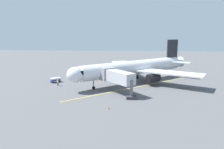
{
  "coord_description": "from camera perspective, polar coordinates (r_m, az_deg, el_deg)",
  "views": [
    {
      "loc": [
        2.0,
        57.19,
        13.07
      ],
      "look_at": [
        6.39,
        5.81,
        3.0
      ],
      "focal_mm": 32.99,
      "sensor_mm": 36.0,
      "label": 1
    }
  ],
  "objects": [
    {
      "name": "safety_cone_nose_right",
      "position": [
        59.26,
        -7.37,
        -1.51
      ],
      "size": [
        0.32,
        0.32,
        0.55
      ],
      "primitive_type": "cone",
      "color": "#F2590F",
      "rests_on": "ground"
    },
    {
      "name": "safety_cone_nose_left",
      "position": [
        58.38,
        -4.26,
        -1.64
      ],
      "size": [
        0.32,
        0.32,
        0.55
      ],
      "primitive_type": "cone",
      "color": "#F2590F",
      "rests_on": "ground"
    },
    {
      "name": "jet_bridge",
      "position": [
        46.4,
        0.85,
        -0.52
      ],
      "size": [
        8.98,
        9.94,
        5.4
      ],
      "color": "#B7B7BC",
      "rests_on": "ground"
    },
    {
      "name": "ground_crew_wing_walker",
      "position": [
        62.81,
        10.92,
        -0.34
      ],
      "size": [
        0.47,
        0.42,
        1.71
      ],
      "color": "#23232D",
      "rests_on": "ground"
    },
    {
      "name": "safety_cone_wing_starboard",
      "position": [
        37.14,
        -0.94,
        -9.11
      ],
      "size": [
        0.32,
        0.32,
        0.55
      ],
      "primitive_type": "cone",
      "color": "#F2590F",
      "rests_on": "ground"
    },
    {
      "name": "apron_lead_in_line",
      "position": [
        52.26,
        6.59,
        -3.5
      ],
      "size": [
        30.56,
        26.18,
        0.01
      ],
      "primitive_type": "cube",
      "rotation": [
        0.0,
        0.0,
        -0.86
      ],
      "color": "yellow",
      "rests_on": "ground"
    },
    {
      "name": "safety_cone_wing_port",
      "position": [
        48.58,
        2.29,
        -4.23
      ],
      "size": [
        0.32,
        0.32,
        0.55
      ],
      "primitive_type": "cone",
      "color": "#F2590F",
      "rests_on": "ground"
    },
    {
      "name": "ground_crew_marshaller",
      "position": [
        54.99,
        -14.8,
        -2.12
      ],
      "size": [
        0.44,
        0.47,
        1.71
      ],
      "color": "#23232D",
      "rests_on": "ground"
    },
    {
      "name": "box_truck_portside",
      "position": [
        76.96,
        5.13,
        2.27
      ],
      "size": [
        3.51,
        4.99,
        2.62
      ],
      "color": "#9E9EA3",
      "rests_on": "ground"
    },
    {
      "name": "ground_plane",
      "position": [
        58.69,
        6.71,
        -1.89
      ],
      "size": [
        220.0,
        220.0,
        0.0
      ],
      "primitive_type": "plane",
      "color": "#565659"
    },
    {
      "name": "airplane",
      "position": [
        57.51,
        6.72,
        1.9
      ],
      "size": [
        33.66,
        32.31,
        11.5
      ],
      "color": "silver",
      "rests_on": "ground"
    },
    {
      "name": "baggage_cart_near_nose",
      "position": [
        59.14,
        -15.4,
        -1.47
      ],
      "size": [
        2.83,
        2.83,
        1.27
      ],
      "color": "#2D3899",
      "rests_on": "ground"
    }
  ]
}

